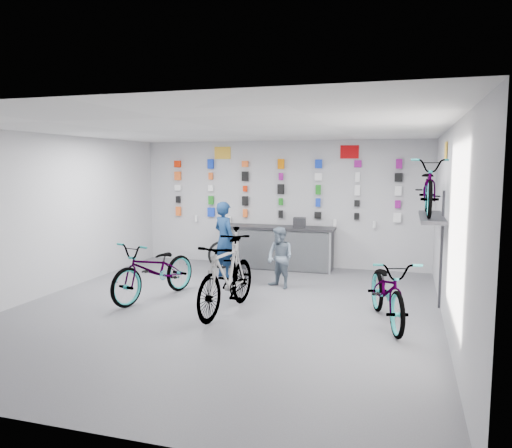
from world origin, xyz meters
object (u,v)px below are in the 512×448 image
(counter, at_px, (277,248))
(customer, at_px, (280,258))
(bike_left, at_px, (155,270))
(clerk, at_px, (224,240))
(bike_service, at_px, (236,258))
(bike_center, at_px, (227,277))
(bike_right, at_px, (388,290))

(counter, distance_m, customer, 1.88)
(counter, height_order, customer, customer)
(bike_left, relative_size, clerk, 1.24)
(bike_service, bearing_deg, bike_center, -92.84)
(clerk, distance_m, customer, 1.50)
(clerk, bearing_deg, bike_service, 157.05)
(bike_service, height_order, customer, customer)
(bike_service, bearing_deg, customer, -4.10)
(bike_service, xyz_separation_m, clerk, (-0.52, 0.76, 0.24))
(clerk, bearing_deg, bike_center, 143.83)
(bike_service, xyz_separation_m, customer, (0.85, 0.20, 0.02))
(bike_right, bearing_deg, bike_center, 168.87)
(bike_center, bearing_deg, bike_service, 109.88)
(bike_left, relative_size, bike_service, 1.05)
(bike_right, bearing_deg, customer, 125.95)
(counter, height_order, bike_right, bike_right)
(bike_right, bearing_deg, bike_service, 137.87)
(bike_right, xyz_separation_m, clerk, (-3.50, 2.26, 0.30))
(bike_left, distance_m, customer, 2.44)
(bike_center, height_order, customer, bike_center)
(bike_service, distance_m, customer, 0.88)
(bike_left, distance_m, bike_center, 1.61)
(counter, relative_size, bike_service, 1.38)
(counter, xyz_separation_m, clerk, (-0.84, -1.24, 0.34))
(bike_center, distance_m, bike_service, 1.74)
(bike_center, height_order, bike_right, bike_center)
(counter, distance_m, bike_center, 3.69)
(bike_right, bearing_deg, bike_left, 160.98)
(clerk, height_order, customer, clerk)
(bike_left, relative_size, customer, 1.68)
(bike_center, distance_m, clerk, 2.64)
(clerk, bearing_deg, bike_left, 106.01)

